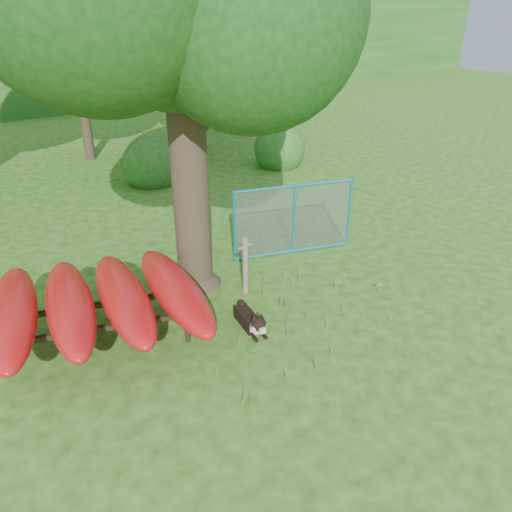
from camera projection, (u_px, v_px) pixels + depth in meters
ground at (289, 335)px, 8.64m from camera, size 80.00×80.00×0.00m
wooden_post at (245, 264)px, 9.66m from camera, size 0.33×0.13×1.19m
kayak_rack at (97, 301)px, 8.05m from camera, size 3.79×4.10×1.09m
husky_dog at (251, 321)px, 8.73m from camera, size 0.44×1.07×0.49m
fence_section at (294, 220)px, 11.16m from camera, size 2.68×1.03×2.76m
wildflower_clump at (380, 285)px, 9.82m from camera, size 0.11×0.10×0.23m
bg_tree_c at (73, 39)px, 16.81m from camera, size 4.00×4.00×6.12m
bg_tree_d at (191, 7)px, 16.87m from camera, size 4.80×4.80×7.50m
bg_tree_e at (216, 3)px, 20.57m from camera, size 4.60×4.60×7.55m
shrub_right at (279, 166)px, 17.85m from camera, size 1.80×1.80×1.80m
shrub_mid at (153, 183)px, 16.10m from camera, size 1.80×1.80×1.80m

